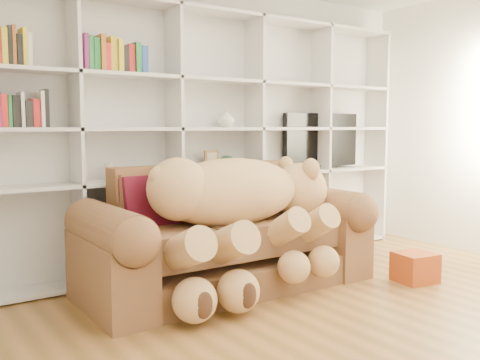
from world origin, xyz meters
TOP-DOWN VIEW (x-y plane):
  - floor at (0.00, 0.00)m, footprint 5.00×5.00m
  - wall_back at (0.00, 2.50)m, footprint 5.00×0.02m
  - bookshelf at (-0.24, 2.36)m, footprint 4.43×0.35m
  - sofa at (-0.31, 1.64)m, footprint 2.37×1.03m
  - teddy_bear at (-0.32, 1.44)m, footprint 1.83×0.99m
  - throw_pillow at (-0.92, 1.81)m, footprint 0.43×0.25m
  - gift_box at (1.09, 0.84)m, footprint 0.35×0.34m
  - tv at (1.39, 2.35)m, footprint 1.02×0.18m
  - picture_frame at (-0.05, 2.30)m, footprint 0.18×0.08m
  - green_vase at (0.12, 2.30)m, footprint 0.18×0.18m
  - figurine_tall at (-1.06, 2.30)m, footprint 0.09×0.09m
  - figurine_short at (-0.81, 2.30)m, footprint 0.07×0.07m
  - snow_globe at (-0.56, 2.30)m, footprint 0.10×0.10m
  - shelf_vase at (0.12, 2.30)m, footprint 0.19×0.19m

SIDE VIEW (x-z plane):
  - floor at x=0.00m, z-range 0.00..0.00m
  - gift_box at x=1.09m, z-range 0.00..0.25m
  - sofa at x=-0.31m, z-range -0.12..0.88m
  - teddy_bear at x=-0.32m, z-range 0.17..1.23m
  - throw_pillow at x=-0.92m, z-range 0.50..0.95m
  - figurine_short at x=-0.81m, z-range 0.86..0.97m
  - snow_globe at x=-0.56m, z-range 0.87..0.97m
  - figurine_tall at x=-1.06m, z-range 0.86..1.03m
  - green_vase at x=0.12m, z-range 0.86..1.05m
  - picture_frame at x=-0.05m, z-range 0.88..1.10m
  - tv at x=1.39m, z-range 0.86..1.46m
  - bookshelf at x=-0.24m, z-range 0.11..2.51m
  - wall_back at x=0.00m, z-range 0.00..2.70m
  - shelf_vase at x=0.12m, z-range 1.31..1.48m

